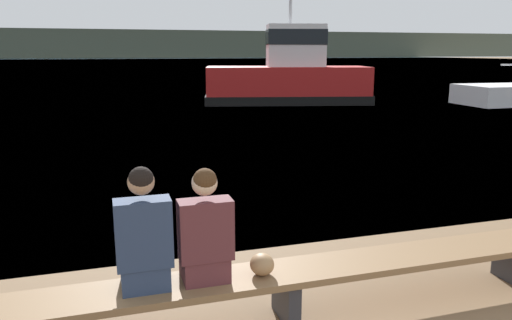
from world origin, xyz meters
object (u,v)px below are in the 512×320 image
(person_left, at_px, (144,237))
(shopping_bag, at_px, (262,264))
(person_right, at_px, (205,233))
(bench_main, at_px, (286,280))
(tugboat_red, at_px, (289,79))

(person_left, xyz_separation_m, shopping_bag, (1.01, -0.03, -0.36))
(person_right, relative_size, shopping_bag, 4.20)
(person_left, bearing_deg, bench_main, -0.28)
(person_right, bearing_deg, person_left, -179.86)
(person_right, height_order, shopping_bag, person_right)
(bench_main, xyz_separation_m, tugboat_red, (6.94, 18.22, 0.76))
(bench_main, relative_size, person_left, 5.46)
(person_right, xyz_separation_m, shopping_bag, (0.50, -0.03, -0.33))
(person_right, xyz_separation_m, tugboat_red, (7.67, 18.21, 0.23))
(bench_main, bearing_deg, shopping_bag, -175.34)
(person_left, distance_m, tugboat_red, 19.97)
(bench_main, bearing_deg, person_left, 179.72)
(person_right, distance_m, shopping_bag, 0.60)
(bench_main, distance_m, tugboat_red, 19.51)
(shopping_bag, bearing_deg, tugboat_red, 68.53)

